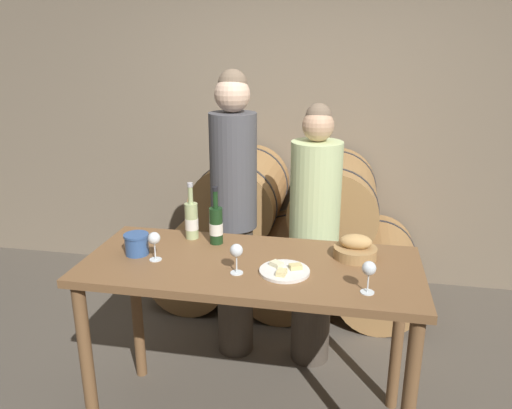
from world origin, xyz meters
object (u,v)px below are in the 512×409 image
wine_glass_center (369,270)px  bread_basket (355,249)px  person_left (234,213)px  wine_glass_left (236,252)px  wine_bottle_white (191,220)px  cheese_plate (285,271)px  wine_glass_far_left (154,240)px  blue_crock (137,243)px  person_right (314,237)px  tasting_table (251,288)px  wine_bottle_red (216,225)px

wine_glass_center → bread_basket: bearing=98.4°
person_left → wine_glass_left: 0.83m
wine_glass_center → wine_bottle_white: bearing=153.7°
cheese_plate → wine_glass_far_left: wine_glass_far_left is taller
person_left → wine_glass_center: 1.18m
blue_crock → wine_glass_left: bearing=-12.3°
wine_glass_far_left → person_right: bearing=45.3°
person_right → cheese_plate: (-0.08, -0.75, 0.12)m
tasting_table → cheese_plate: 0.24m
wine_glass_left → person_left: bearing=104.2°
person_right → wine_glass_left: bearing=-110.3°
blue_crock → bread_basket: (1.07, 0.17, -0.01)m
wine_bottle_red → cheese_plate: size_ratio=1.32×
cheese_plate → wine_glass_far_left: bearing=178.1°
tasting_table → person_left: (-0.24, 0.67, 0.15)m
tasting_table → blue_crock: 0.61m
person_right → wine_glass_far_left: (-0.72, -0.73, 0.22)m
wine_bottle_red → wine_glass_left: 0.38m
person_left → wine_glass_left: bearing=-75.8°
cheese_plate → wine_glass_left: 0.24m
wine_glass_far_left → wine_glass_center: 1.02m
wine_bottle_white → person_right: bearing=33.4°
bread_basket → person_left: bearing=145.2°
wine_bottle_red → wine_bottle_white: size_ratio=1.00×
cheese_plate → wine_bottle_red: bearing=144.6°
tasting_table → wine_glass_center: (0.55, -0.20, 0.24)m
person_left → wine_glass_left: size_ratio=12.66×
tasting_table → wine_bottle_white: (-0.38, 0.25, 0.24)m
person_left → wine_glass_center: (0.79, -0.87, 0.10)m
bread_basket → cheese_plate: 0.40m
blue_crock → wine_glass_far_left: wine_glass_far_left is taller
person_right → wine_bottle_white: bearing=-146.6°
bread_basket → blue_crock: bearing=-171.2°
bread_basket → wine_glass_left: (-0.53, -0.28, 0.06)m
wine_glass_center → wine_glass_far_left: bearing=171.8°
person_right → wine_glass_center: (0.29, -0.87, 0.22)m
wine_glass_left → wine_bottle_red: bearing=119.3°
wine_glass_far_left → wine_bottle_white: bearing=74.3°
person_left → bread_basket: size_ratio=8.57×
wine_bottle_white → person_left: bearing=72.1°
person_right → blue_crock: size_ratio=13.24×
wine_bottle_white → cheese_plate: wine_bottle_white is taller
wine_bottle_white → wine_glass_left: bearing=-48.4°
person_right → wine_bottle_white: size_ratio=5.30×
wine_glass_far_left → wine_glass_left: (0.42, -0.07, 0.00)m
person_right → wine_bottle_red: 0.70m
person_right → person_left: bearing=180.0°
wine_bottle_red → cheese_plate: wine_bottle_red is taller
bread_basket → wine_glass_center: wine_glass_center is taller
person_left → person_right: bearing=-0.0°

